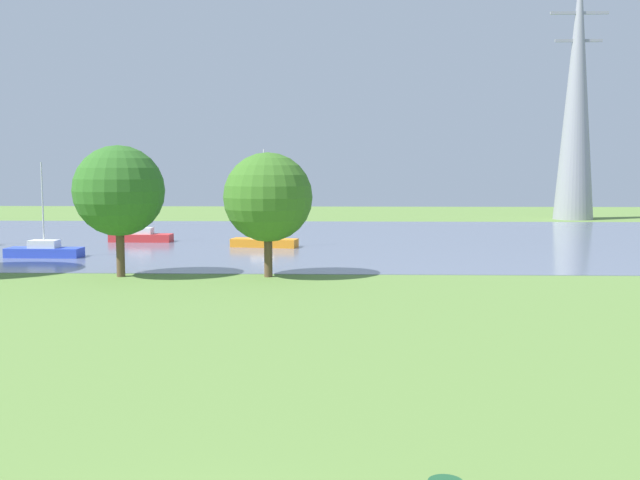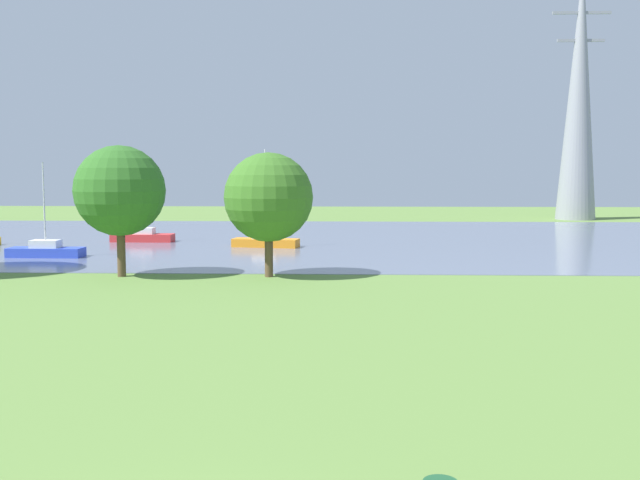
{
  "view_description": "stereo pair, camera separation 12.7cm",
  "coord_description": "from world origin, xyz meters",
  "px_view_note": "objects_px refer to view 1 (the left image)",
  "views": [
    {
      "loc": [
        2.51,
        -9.3,
        5.7
      ],
      "look_at": [
        1.51,
        21.59,
        2.7
      ],
      "focal_mm": 41.18,
      "sensor_mm": 36.0,
      "label": 1
    },
    {
      "loc": [
        2.64,
        -9.29,
        5.7
      ],
      "look_at": [
        1.51,
        21.59,
        2.7
      ],
      "focal_mm": 41.18,
      "sensor_mm": 36.0,
      "label": 2
    }
  ],
  "objects_px": {
    "electricity_pylon": "(577,91)",
    "sailboat_orange": "(264,241)",
    "tree_west_near": "(119,191)",
    "sailboat_red": "(141,236)",
    "sailboat_blue": "(44,250)",
    "tree_west_far": "(268,197)"
  },
  "relations": [
    {
      "from": "sailboat_orange",
      "to": "tree_west_far",
      "type": "distance_m",
      "value": 15.28
    },
    {
      "from": "electricity_pylon",
      "to": "sailboat_orange",
      "type": "bearing_deg",
      "value": -135.85
    },
    {
      "from": "sailboat_blue",
      "to": "sailboat_orange",
      "type": "distance_m",
      "value": 15.08
    },
    {
      "from": "tree_west_near",
      "to": "electricity_pylon",
      "type": "distance_m",
      "value": 60.16
    },
    {
      "from": "sailboat_orange",
      "to": "sailboat_red",
      "type": "relative_size",
      "value": 1.15
    },
    {
      "from": "sailboat_red",
      "to": "tree_west_far",
      "type": "distance_m",
      "value": 22.11
    },
    {
      "from": "sailboat_blue",
      "to": "tree_west_far",
      "type": "height_order",
      "value": "tree_west_far"
    },
    {
      "from": "sailboat_blue",
      "to": "tree_west_near",
      "type": "bearing_deg",
      "value": -47.69
    },
    {
      "from": "sailboat_red",
      "to": "electricity_pylon",
      "type": "distance_m",
      "value": 51.87
    },
    {
      "from": "sailboat_orange",
      "to": "tree_west_near",
      "type": "xyz_separation_m",
      "value": [
        -6.03,
        -14.88,
        4.07
      ]
    },
    {
      "from": "sailboat_red",
      "to": "tree_west_near",
      "type": "bearing_deg",
      "value": -77.65
    },
    {
      "from": "sailboat_orange",
      "to": "tree_west_near",
      "type": "height_order",
      "value": "sailboat_orange"
    },
    {
      "from": "sailboat_orange",
      "to": "tree_west_far",
      "type": "height_order",
      "value": "sailboat_orange"
    },
    {
      "from": "sailboat_red",
      "to": "tree_west_near",
      "type": "distance_m",
      "value": 19.31
    },
    {
      "from": "sailboat_red",
      "to": "tree_west_far",
      "type": "bearing_deg",
      "value": -56.98
    },
    {
      "from": "electricity_pylon",
      "to": "tree_west_near",
      "type": "bearing_deg",
      "value": -129.59
    },
    {
      "from": "tree_west_near",
      "to": "sailboat_red",
      "type": "bearing_deg",
      "value": 102.35
    },
    {
      "from": "sailboat_orange",
      "to": "electricity_pylon",
      "type": "relative_size",
      "value": 0.25
    },
    {
      "from": "tree_west_far",
      "to": "sailboat_orange",
      "type": "bearing_deg",
      "value": 96.99
    },
    {
      "from": "sailboat_blue",
      "to": "tree_west_near",
      "type": "distance_m",
      "value": 11.9
    },
    {
      "from": "sailboat_orange",
      "to": "electricity_pylon",
      "type": "height_order",
      "value": "electricity_pylon"
    },
    {
      "from": "sailboat_orange",
      "to": "tree_west_near",
      "type": "distance_m",
      "value": 16.56
    }
  ]
}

